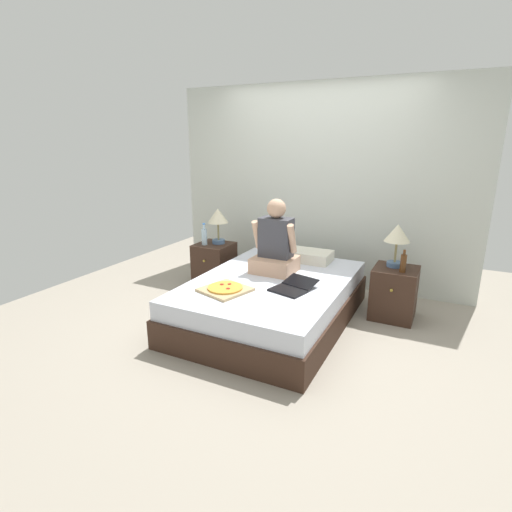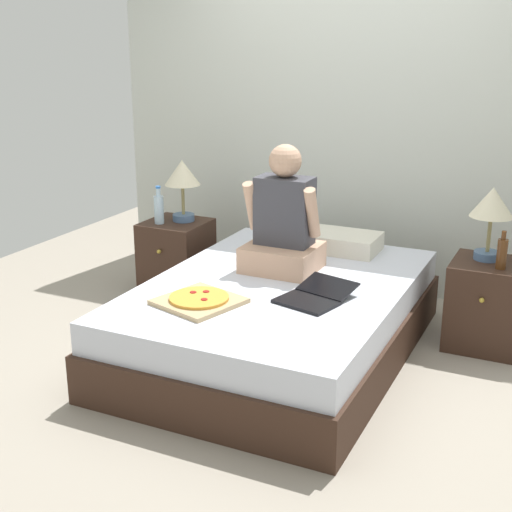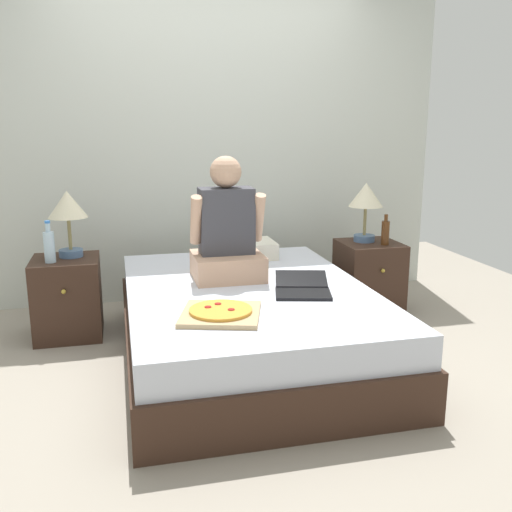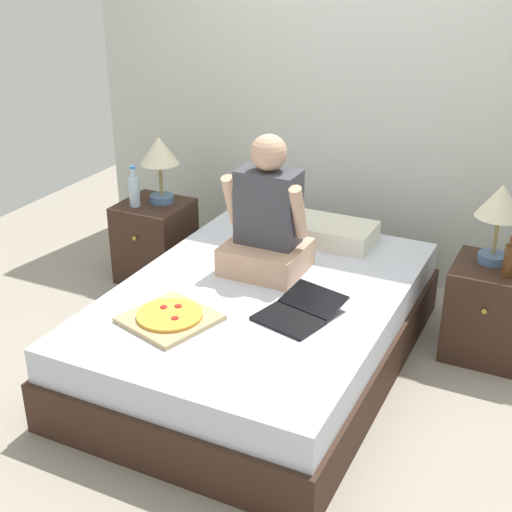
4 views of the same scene
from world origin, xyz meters
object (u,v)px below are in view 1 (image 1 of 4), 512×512
Objects in this scene: nightstand_left at (214,264)px; lamp_on_left_nightstand at (218,218)px; bed at (272,300)px; person_seated at (275,245)px; water_bottle at (204,236)px; nightstand_right at (394,293)px; pizza_box at (225,289)px; beer_bottle at (403,263)px; laptop at (292,288)px; lamp_on_right_nightstand at (397,236)px.

nightstand_left is 1.21× the size of lamp_on_left_nightstand.
lamp_on_left_nightstand is (-1.07, 0.70, 0.65)m from bed.
water_bottle is at bearing 164.14° from person_seated.
nightstand_right is 1.10× the size of pizza_box.
water_bottle is at bearing -177.77° from nightstand_right.
water_bottle reaches higher than nightstand_left.
water_bottle is 0.35× the size of person_seated.
beer_bottle reaches higher than bed.
person_seated is 1.62× the size of laptop.
nightstand_left is (-1.11, 0.65, 0.05)m from bed.
water_bottle is 2.38m from beer_bottle.
beer_bottle is (2.38, -0.01, -0.02)m from water_bottle.
bed is 2.70× the size of person_seated.
pizza_box is (0.86, -1.15, 0.20)m from nightstand_left.
beer_bottle is at bearing 36.20° from pizza_box.
person_seated is (1.04, -0.41, 0.47)m from nightstand_left.
lamp_on_left_nightstand is (0.04, 0.05, 0.60)m from nightstand_left.
person_seated reaches higher than nightstand_left.
lamp_on_right_nightstand reaches higher than beer_bottle.
lamp_on_right_nightstand is (-0.03, 0.05, 0.60)m from nightstand_right.
nightstand_right reaches higher than bed.
person_seated is at bearing 76.53° from pizza_box.
person_seated reaches higher than water_bottle.
laptop is at bearing -134.26° from nightstand_right.
nightstand_right is (2.31, 0.09, -0.38)m from water_bottle.
water_bottle reaches higher than beer_bottle.
beer_bottle reaches higher than laptop.
bed is at bearing 147.13° from laptop.
nightstand_left reaches higher than bed.
lamp_on_right_nightstand is (2.16, 0.00, 0.00)m from lamp_on_left_nightstand.
lamp_on_left_nightstand reaches higher than water_bottle.
lamp_on_left_nightstand is at bearing 124.16° from pizza_box.
water_bottle is at bearing 131.37° from pizza_box.
nightstand_left is 1.21× the size of lamp_on_right_nightstand.
nightstand_right is at bearing 45.74° from laptop.
lamp_on_right_nightstand is 0.93× the size of laptop.
bed is 3.86× the size of nightstand_left.
nightstand_right is at bearing 0.00° from nightstand_left.
laptop is (-0.82, -0.84, 0.20)m from nightstand_right.
water_bottle reaches higher than nightstand_right.
nightstand_left is at bearing -178.69° from lamp_on_right_nightstand.
lamp_on_left_nightstand reaches higher than nightstand_left.
laptop is at bearing -49.66° from person_seated.
water_bottle is at bearing -176.48° from lamp_on_right_nightstand.
nightstand_left is 2.28m from lamp_on_right_nightstand.
water_bottle is at bearing -130.60° from lamp_on_left_nightstand.
nightstand_left is 0.70× the size of person_seated.
nightstand_left is at bearing 158.55° from person_seated.
person_seated reaches higher than lamp_on_left_nightstand.
lamp_on_left_nightstand is at bearing 176.20° from beer_bottle.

